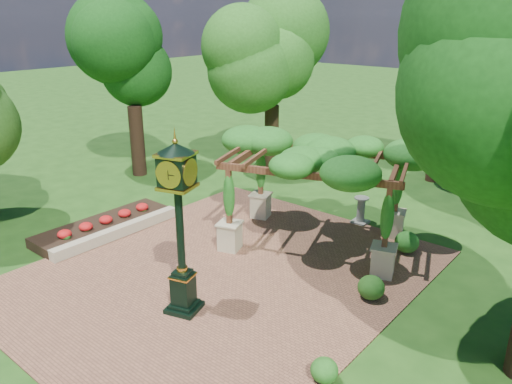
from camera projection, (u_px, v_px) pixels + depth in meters
The scene contains 13 objects.
ground at pixel (200, 286), 14.32m from camera, with size 120.00×120.00×0.00m, color #1E4714.
brick_plaza at pixel (224, 273), 15.04m from camera, with size 10.00×12.00×0.04m, color brown.
border_wall at pixel (118, 232), 17.39m from camera, with size 0.35×5.00×0.40m, color #C6B793.
flower_bed at pixel (103, 226), 17.95m from camera, with size 1.50×5.00×0.36m, color red.
pedestal_clock at pixel (179, 214), 12.22m from camera, with size 1.14×1.14×4.61m.
pergola at pixel (317, 160), 16.03m from camera, with size 6.58×5.25×3.60m.
sundial at pixel (361, 212), 18.47m from camera, with size 0.60×0.60×1.03m.
shrub_front at pixel (324, 370), 10.51m from camera, with size 0.59×0.59×0.53m, color #235F1B.
shrub_mid at pixel (371, 287), 13.55m from camera, with size 0.74×0.74×0.66m, color #225317.
shrub_back at pixel (407, 242), 16.19m from camera, with size 0.78×0.78×0.71m, color #22611C.
tree_west_near at pixel (130, 49), 22.29m from camera, with size 4.10×4.10×8.57m.
tree_west_far at pixel (272, 54), 23.69m from camera, with size 4.62×4.62×8.08m.
tree_north at pixel (448, 59), 21.53m from camera, with size 4.23×4.23×8.08m.
Camera 1 is at (9.29, -8.60, 7.41)m, focal length 35.00 mm.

